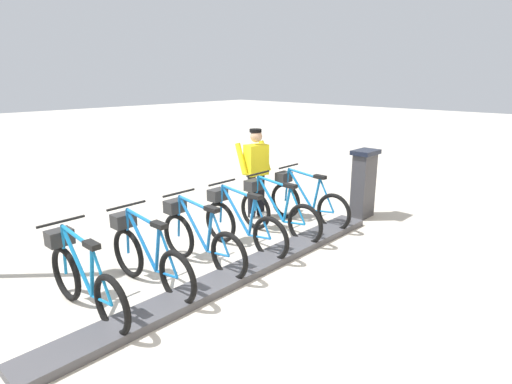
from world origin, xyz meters
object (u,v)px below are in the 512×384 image
bike_docked_1 (276,211)px  bike_docked_4 (147,256)px  bike_docked_0 (305,200)px  bike_docked_3 (199,238)px  bike_docked_5 (83,278)px  bike_docked_2 (241,223)px  worker_near_rack (256,170)px  payment_kiosk (363,183)px

bike_docked_1 → bike_docked_4: (0.00, 2.46, 0.00)m
bike_docked_0 → bike_docked_1: 0.82m
bike_docked_3 → bike_docked_5: size_ratio=1.00×
bike_docked_2 → worker_near_rack: 1.65m
worker_near_rack → bike_docked_4: bearing=106.9°
bike_docked_1 → bike_docked_2: bearing=90.0°
bike_docked_3 → bike_docked_4: size_ratio=1.00×
payment_kiosk → bike_docked_2: (0.57, 2.67, -0.24)m
bike_docked_4 → bike_docked_2: bearing=-90.0°
bike_docked_3 → worker_near_rack: (0.90, -2.12, 0.48)m
bike_docked_0 → bike_docked_4: bearing=90.0°
bike_docked_4 → bike_docked_3: bearing=-90.0°
bike_docked_3 → bike_docked_5: same height
bike_docked_4 → worker_near_rack: 3.11m
bike_docked_2 → bike_docked_4: 1.64m
bike_docked_3 → bike_docked_5: (0.00, 1.64, 0.00)m
bike_docked_0 → bike_docked_2: 1.64m
bike_docked_0 → bike_docked_4: size_ratio=1.00×
payment_kiosk → bike_docked_4: payment_kiosk is taller
bike_docked_0 → bike_docked_3: 2.46m
bike_docked_3 → worker_near_rack: bearing=-67.1°
bike_docked_3 → bike_docked_5: 1.64m
bike_docked_5 → worker_near_rack: (0.90, -3.76, 0.48)m
payment_kiosk → bike_docked_0: bearing=60.9°
bike_docked_1 → worker_near_rack: 1.12m
bike_docked_2 → worker_near_rack: size_ratio=1.04×
bike_docked_0 → bike_docked_5: bearing=90.0°
bike_docked_2 → worker_near_rack: bearing=-55.5°
worker_near_rack → payment_kiosk: bearing=-137.1°
bike_docked_5 → worker_near_rack: worker_near_rack is taller
bike_docked_0 → bike_docked_3: (0.00, 2.46, 0.00)m
worker_near_rack → bike_docked_3: bearing=112.9°
bike_docked_1 → bike_docked_5: (0.00, 3.28, 0.00)m
bike_docked_0 → bike_docked_3: same height
payment_kiosk → bike_docked_5: size_ratio=0.74×
payment_kiosk → worker_near_rack: size_ratio=0.77×
bike_docked_3 → worker_near_rack: worker_near_rack is taller
bike_docked_1 → bike_docked_2: (0.00, 0.82, 0.00)m
payment_kiosk → bike_docked_1: payment_kiosk is taller
bike_docked_4 → bike_docked_5: bearing=90.0°
bike_docked_3 → bike_docked_1: bearing=-90.0°
bike_docked_0 → bike_docked_3: size_ratio=1.00×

